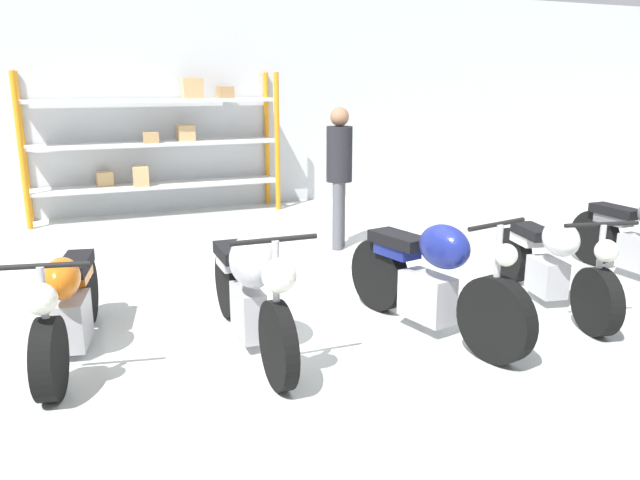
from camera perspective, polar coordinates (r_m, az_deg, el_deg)
ground_plane at (r=5.39m, az=1.64°, el=-8.21°), size 30.00×30.00×0.00m
back_wall at (r=10.54m, az=-11.55°, el=12.56°), size 30.00×0.08×3.60m
shelving_rack at (r=10.11m, az=-14.54°, el=8.68°), size 3.86×0.63×2.21m
motorcycle_orange at (r=5.15m, az=-22.03°, el=-5.62°), size 0.69×1.96×0.93m
motorcycle_silver at (r=4.87m, az=-6.39°, el=-4.28°), size 0.60×2.09×1.06m
motorcycle_blue at (r=5.27m, az=10.16°, el=-3.53°), size 0.69×2.01×1.07m
motorcycle_white at (r=6.23m, az=20.42°, el=-1.92°), size 0.75×2.03×0.95m
person_browsing at (r=7.78m, az=1.77°, el=6.76°), size 0.44×0.44×1.76m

